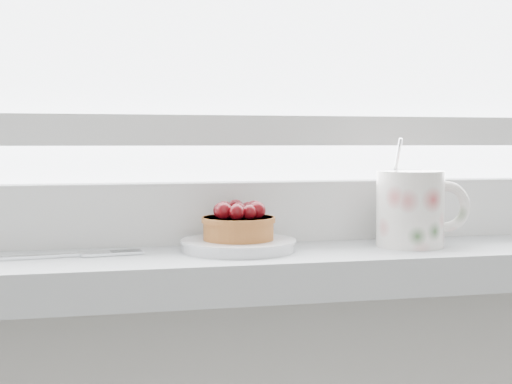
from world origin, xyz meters
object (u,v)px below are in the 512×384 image
object	(u,v)px
floral_mug	(413,207)
fork	(43,256)
saucer	(239,245)
raspberry_tart	(239,223)

from	to	relation	value
floral_mug	fork	size ratio (longest dim) A/B	0.61
saucer	fork	size ratio (longest dim) A/B	0.62
raspberry_tart	saucer	bearing A→B (deg)	-128.21
floral_mug	fork	xyz separation A→B (m)	(-0.40, 0.01, -0.04)
raspberry_tart	floral_mug	size ratio (longest dim) A/B	0.65
floral_mug	fork	distance (m)	0.40
floral_mug	raspberry_tart	bearing A→B (deg)	176.55
saucer	floral_mug	size ratio (longest dim) A/B	1.02
fork	saucer	bearing A→B (deg)	0.85
saucer	raspberry_tart	bearing A→B (deg)	51.79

